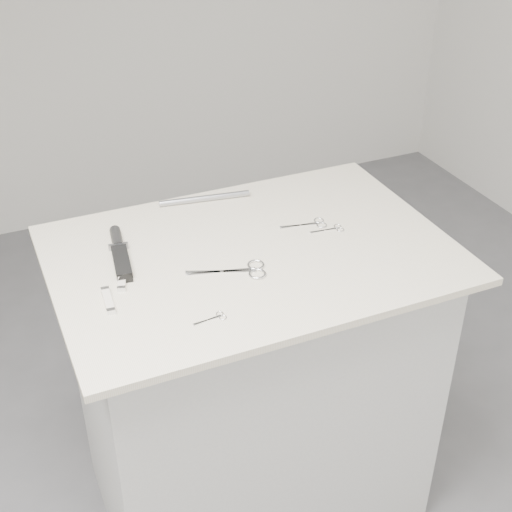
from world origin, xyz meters
name	(u,v)px	position (x,y,z in m)	size (l,w,h in m)	color
ground	(253,493)	(0.00, 0.00, -0.01)	(4.00, 4.00, 0.01)	slate
plinth	(253,389)	(0.00, 0.00, 0.45)	(0.90, 0.60, 0.90)	#B8B8B5
display_board	(252,254)	(0.00, 0.00, 0.91)	(1.00, 0.70, 0.02)	beige
large_shears	(244,270)	(-0.05, -0.07, 0.92)	(0.19, 0.11, 0.01)	silver
embroidery_scissors_a	(312,224)	(0.20, 0.06, 0.92)	(0.13, 0.06, 0.00)	silver
embroidery_scissors_b	(332,229)	(0.23, 0.01, 0.92)	(0.09, 0.04, 0.00)	silver
tiny_scissors	(214,318)	(-0.19, -0.22, 0.92)	(0.08, 0.03, 0.00)	silver
sheathed_knife	(119,250)	(-0.31, 0.12, 0.93)	(0.07, 0.23, 0.03)	black
pocket_knife_a	(108,300)	(-0.38, -0.07, 0.93)	(0.03, 0.10, 0.01)	silver
pocket_knife_b	(122,279)	(-0.33, 0.00, 0.93)	(0.04, 0.09, 0.01)	silver
metal_rail	(205,198)	(-0.02, 0.30, 0.93)	(0.02, 0.02, 0.26)	#989AA0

